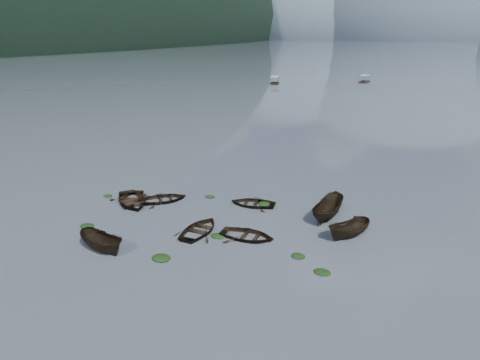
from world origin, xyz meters
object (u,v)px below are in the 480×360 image
at_px(rowboat_0, 131,202).
at_px(rowboat_3, 200,232).
at_px(pontoon_centre, 364,82).
at_px(pontoon_left, 275,84).

height_order(rowboat_0, rowboat_3, rowboat_3).
height_order(rowboat_0, pontoon_centre, pontoon_centre).
bearing_deg(pontoon_centre, rowboat_0, -86.98).
bearing_deg(pontoon_left, rowboat_0, -91.96).
xyz_separation_m(rowboat_3, pontoon_centre, (-7.92, 106.36, 0.00)).
relative_size(rowboat_3, pontoon_centre, 0.82).
height_order(rowboat_3, pontoon_left, pontoon_left).
height_order(pontoon_left, pontoon_centre, pontoon_left).
relative_size(pontoon_left, pontoon_centre, 1.01).
xyz_separation_m(rowboat_0, pontoon_left, (-21.58, 88.68, 0.00)).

